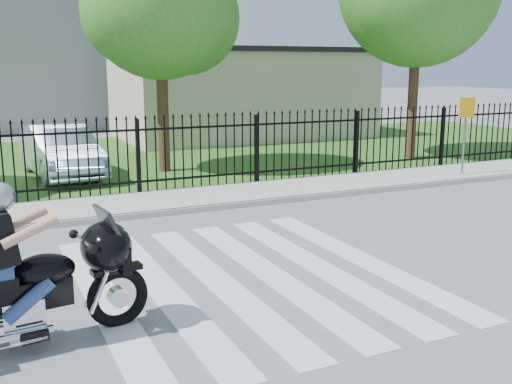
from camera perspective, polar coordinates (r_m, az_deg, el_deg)
name	(u,v)px	position (r m, az deg, el deg)	size (l,w,h in m)	color
ground	(245,277)	(8.69, -1.06, -8.14)	(120.00, 120.00, 0.00)	slate
crosswalk	(245,277)	(8.69, -1.06, -8.10)	(5.00, 5.50, 0.01)	silver
sidewalk	(151,203)	(13.22, -9.94, -1.01)	(40.00, 2.00, 0.12)	#ADAAA3
curb	(165,213)	(12.28, -8.70, -1.96)	(40.00, 0.12, 0.12)	#ADAAA3
grass_strip	(93,160)	(19.96, -15.28, 2.96)	(40.00, 12.00, 0.02)	#2F5D20
iron_fence	(138,158)	(14.02, -11.15, 3.19)	(26.00, 0.04, 1.80)	black
tree_mid	(159,2)	(17.23, -9.18, 17.41)	(4.20, 4.20, 6.78)	#382316
building_low	(241,95)	(25.66, -1.39, 9.20)	(10.00, 6.00, 3.50)	#BDB29E
building_low_roof	(241,50)	(25.63, -1.41, 13.33)	(10.20, 6.20, 0.20)	black
motorcycle_rider	(13,281)	(6.85, -22.15, -7.89)	(2.82, 1.11, 1.87)	black
parked_car	(61,151)	(17.01, -18.10, 3.72)	(1.48, 4.26, 1.40)	#AAB9D6
traffic_sign	(466,120)	(16.85, 19.36, 6.52)	(0.44, 0.13, 2.05)	slate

